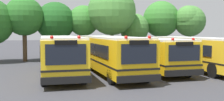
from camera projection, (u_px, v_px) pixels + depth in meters
ground_plane at (132, 72)px, 19.31m from camera, size 160.00×160.00×0.00m
school_bus_0 at (60, 54)px, 17.82m from camera, size 2.64×10.04×2.74m
school_bus_1 at (110, 53)px, 18.61m from camera, size 2.66×10.94×2.73m
school_bus_2 at (153, 53)px, 19.85m from camera, size 2.61×9.30×2.58m
school_bus_3 at (194, 52)px, 20.46m from camera, size 2.56×10.46×2.63m
tree_1 at (25, 16)px, 25.93m from camera, size 3.82×3.82×6.35m
tree_2 at (55, 22)px, 27.64m from camera, size 4.09×4.09×6.05m
tree_3 at (85, 21)px, 28.35m from camera, size 3.51×3.29×5.76m
tree_4 at (113, 10)px, 27.52m from camera, size 5.05×5.05×7.62m
tree_5 at (133, 28)px, 29.50m from camera, size 3.27×3.27×4.97m
tree_6 at (161, 19)px, 30.55m from camera, size 4.17×4.17×6.47m
tree_7 at (189, 20)px, 29.63m from camera, size 3.52×3.49×5.87m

